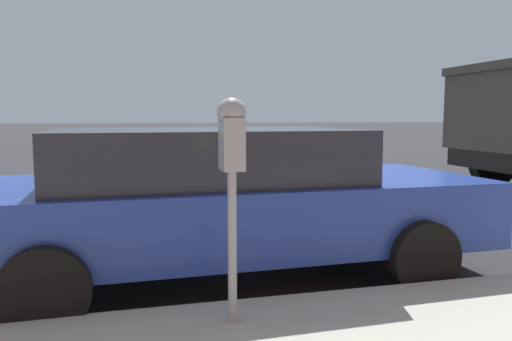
{
  "coord_description": "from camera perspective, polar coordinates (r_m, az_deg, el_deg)",
  "views": [
    {
      "loc": [
        -5.74,
        1.17,
        1.52
      ],
      "look_at": [
        -2.59,
        0.35,
        1.17
      ],
      "focal_mm": 35.0,
      "sensor_mm": 36.0,
      "label": 1
    }
  ],
  "objects": [
    {
      "name": "ground_plane",
      "position": [
        6.06,
        -2.94,
        -8.35
      ],
      "size": [
        220.0,
        220.0,
        0.0
      ],
      "primitive_type": "plane",
      "color": "#2B2B2D"
    },
    {
      "name": "car_blue",
      "position": [
        4.74,
        -3.99,
        -3.12
      ],
      "size": [
        2.2,
        4.91,
        1.4
      ],
      "rotation": [
        0.0,
        0.0,
        3.16
      ],
      "color": "navy",
      "rests_on": "ground_plane"
    },
    {
      "name": "parking_meter",
      "position": [
        3.22,
        -2.79,
        2.04
      ],
      "size": [
        0.21,
        0.19,
        1.49
      ],
      "color": "gray",
      "rests_on": "sidewalk"
    }
  ]
}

